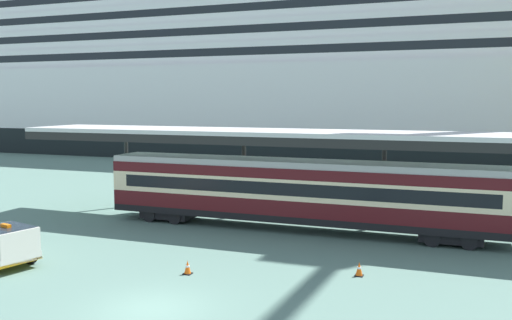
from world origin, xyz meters
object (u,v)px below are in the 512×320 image
at_px(cruise_ship, 468,60).
at_px(traffic_cone_near, 359,269).
at_px(traffic_cone_mid, 188,267).
at_px(train_carriage, 298,191).

bearing_deg(cruise_ship, traffic_cone_near, -94.48).
distance_m(cruise_ship, traffic_cone_mid, 56.76).
bearing_deg(traffic_cone_near, cruise_ship, 85.52).
height_order(traffic_cone_near, traffic_cone_mid, traffic_cone_near).
xyz_separation_m(cruise_ship, traffic_cone_near, (-4.07, -51.90, -12.33)).
xyz_separation_m(cruise_ship, traffic_cone_mid, (-11.12, -54.28, -12.34)).
relative_size(train_carriage, traffic_cone_mid, 38.18).
xyz_separation_m(traffic_cone_near, traffic_cone_mid, (-7.05, -2.38, -0.01)).
height_order(train_carriage, traffic_cone_mid, train_carriage).
relative_size(train_carriage, traffic_cone_near, 37.28).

